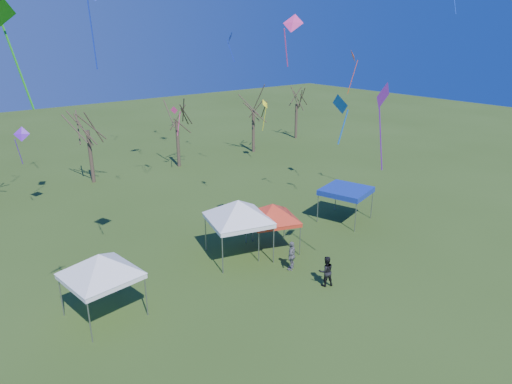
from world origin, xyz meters
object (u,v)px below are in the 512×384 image
(tent_white_mid, at_px, (238,204))
(tent_white_west, at_px, (99,259))
(tree_2, at_px, (85,111))
(tent_blue, at_px, (346,191))
(tree_4, at_px, (253,96))
(person_dark, at_px, (326,271))
(person_grey, at_px, (292,256))
(tent_red, at_px, (273,207))
(tree_3, at_px, (176,104))
(tree_5, at_px, (297,91))

(tent_white_mid, bearing_deg, tent_white_west, -173.97)
(tree_2, distance_m, tent_blue, 22.70)
(tent_white_west, xyz_separation_m, tent_white_mid, (8.45, 0.89, 0.32))
(tree_4, height_order, tent_white_west, tree_4)
(tree_2, distance_m, tent_white_west, 21.59)
(person_dark, xyz_separation_m, person_grey, (-0.23, 2.37, 0.02))
(tent_red, height_order, person_grey, tent_red)
(tree_4, bearing_deg, tree_3, 179.74)
(tree_2, relative_size, tree_3, 1.03)
(tree_2, bearing_deg, tent_white_mid, -85.18)
(tree_5, distance_m, person_dark, 35.33)
(tree_3, distance_m, person_dark, 25.55)
(tree_2, height_order, tree_5, tree_2)
(person_grey, bearing_deg, tree_2, -112.83)
(tent_red, height_order, tent_blue, tent_red)
(tree_3, relative_size, tree_4, 1.00)
(tree_5, bearing_deg, person_dark, -130.80)
(tree_5, height_order, tent_red, tree_5)
(tree_2, height_order, tent_red, tree_2)
(tree_3, xyz_separation_m, person_dark, (-5.17, -24.47, -5.25))
(tree_3, xyz_separation_m, tree_5, (17.69, 2.02, -0.35))
(tent_white_west, bearing_deg, tent_red, 2.11)
(tent_blue, xyz_separation_m, person_grey, (-7.73, -2.85, -1.32))
(tree_3, distance_m, tent_red, 20.30)
(person_grey, bearing_deg, tree_5, -164.20)
(tree_3, distance_m, tent_blue, 19.78)
(tree_4, relative_size, tent_blue, 2.12)
(tree_4, bearing_deg, person_dark, -120.69)
(tent_blue, distance_m, person_grey, 8.34)
(person_grey, bearing_deg, tent_blue, 169.79)
(tent_red, distance_m, person_dark, 5.37)
(person_dark, height_order, person_grey, person_grey)
(tree_3, height_order, person_dark, tree_3)
(tree_2, bearing_deg, tent_white_west, -108.63)
(tree_2, xyz_separation_m, person_dark, (3.22, -24.80, -5.46))
(tree_3, relative_size, tent_white_west, 1.90)
(tree_3, height_order, tent_white_mid, tree_3)
(tent_white_mid, bearing_deg, tree_3, 70.39)
(tree_3, distance_m, tree_5, 17.81)
(tree_5, xyz_separation_m, person_dark, (-22.86, -26.49, -4.90))
(tent_white_west, bearing_deg, person_grey, -12.68)
(tree_4, distance_m, person_dark, 28.88)
(tent_red, xyz_separation_m, person_dark, (-0.58, -4.97, -1.93))
(tree_5, bearing_deg, person_grey, -133.75)
(tent_blue, bearing_deg, tent_white_mid, 178.41)
(tent_white_west, height_order, tent_blue, tent_white_west)
(tree_4, distance_m, person_grey, 27.02)
(tree_4, distance_m, tent_blue, 20.81)
(tree_3, height_order, person_grey, tree_3)
(tent_white_mid, height_order, tent_red, tent_white_mid)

